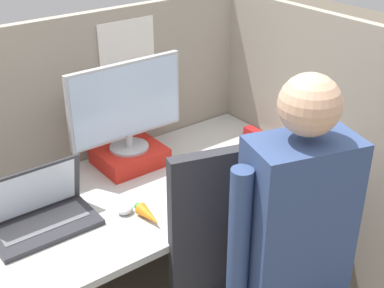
{
  "coord_description": "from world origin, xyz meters",
  "views": [
    {
      "loc": [
        -0.98,
        -1.23,
        1.91
      ],
      "look_at": [
        0.1,
        0.18,
        0.98
      ],
      "focal_mm": 50.0,
      "sensor_mm": 36.0,
      "label": 1
    }
  ],
  "objects": [
    {
      "name": "cubicle_panel_back",
      "position": [
        0.0,
        0.76,
        0.69
      ],
      "size": [
        2.01,
        0.05,
        1.38
      ],
      "color": "gray",
      "rests_on": "ground"
    },
    {
      "name": "paper_box",
      "position": [
        0.06,
        0.58,
        0.77
      ],
      "size": [
        0.28,
        0.24,
        0.08
      ],
      "color": "red",
      "rests_on": "desk"
    },
    {
      "name": "office_chair",
      "position": [
        0.11,
        -0.21,
        0.55
      ],
      "size": [
        0.58,
        0.62,
        1.07
      ],
      "color": "#2D2D33",
      "rests_on": "ground"
    },
    {
      "name": "monitor",
      "position": [
        0.06,
        0.59,
        1.02
      ],
      "size": [
        0.53,
        0.17,
        0.39
      ],
      "color": "#B2B2B7",
      "rests_on": "paper_box"
    },
    {
      "name": "laptop",
      "position": [
        -0.45,
        0.38,
        0.78
      ],
      "size": [
        0.38,
        0.21,
        0.23
      ],
      "color": "#2D2D33",
      "rests_on": "desk"
    },
    {
      "name": "mouse",
      "position": [
        -0.16,
        0.26,
        0.75
      ],
      "size": [
        0.06,
        0.05,
        0.03
      ],
      "color": "silver",
      "rests_on": "desk"
    },
    {
      "name": "stapler",
      "position": [
        0.66,
        0.41,
        0.76
      ],
      "size": [
        0.05,
        0.13,
        0.05
      ],
      "color": "#A31919",
      "rests_on": "desk"
    },
    {
      "name": "desk",
      "position": [
        0.0,
        0.37,
        0.55
      ],
      "size": [
        1.51,
        0.73,
        0.73
      ],
      "color": "#B7B7B2",
      "rests_on": "ground"
    },
    {
      "name": "person",
      "position": [
        0.15,
        -0.36,
        0.81
      ],
      "size": [
        0.46,
        0.46,
        1.4
      ],
      "color": "brown",
      "rests_on": "ground"
    },
    {
      "name": "carrot_toy",
      "position": [
        -0.12,
        0.17,
        0.76
      ],
      "size": [
        0.05,
        0.15,
        0.05
      ],
      "color": "orange",
      "rests_on": "desk"
    },
    {
      "name": "cubicle_panel_right",
      "position": [
        0.78,
        0.29,
        0.69
      ],
      "size": [
        0.04,
        1.38,
        1.38
      ],
      "color": "gray",
      "rests_on": "ground"
    }
  ]
}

